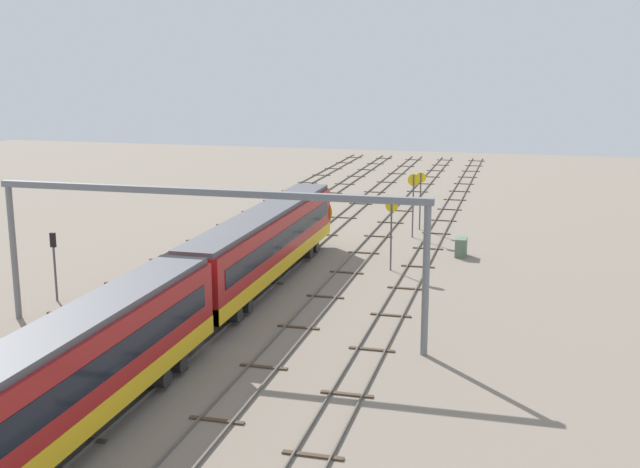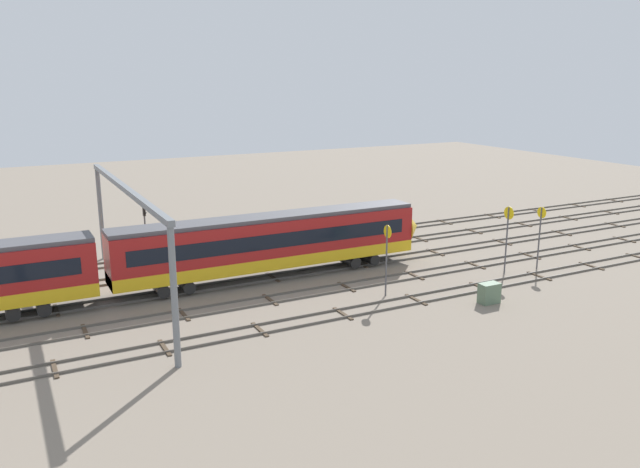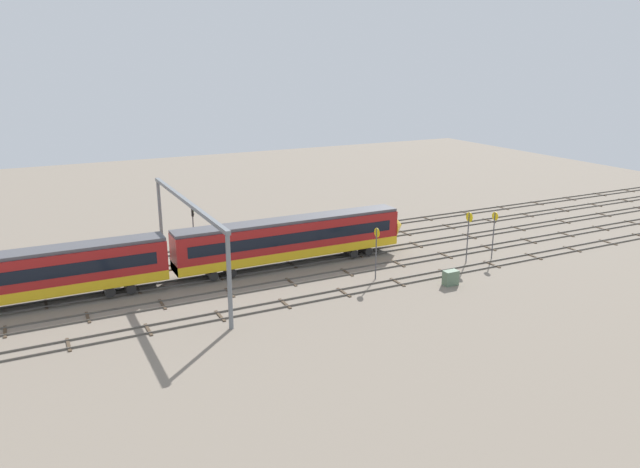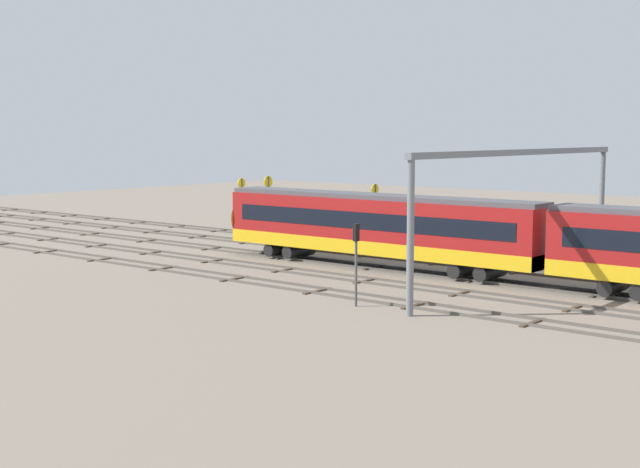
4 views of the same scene
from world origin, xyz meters
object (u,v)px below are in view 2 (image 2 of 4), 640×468
(speed_sign_mid_trackside, at_px, (540,229))
(speed_sign_far_trackside, at_px, (507,230))
(speed_sign_near_foreground, at_px, (387,251))
(relay_cabinet, at_px, (489,293))
(signal_light_trackside_departure, at_px, (145,222))
(overhead_gantry, at_px, (126,210))

(speed_sign_mid_trackside, bearing_deg, speed_sign_far_trackside, 177.10)
(speed_sign_mid_trackside, xyz_separation_m, speed_sign_far_trackside, (-3.31, 0.17, 0.28))
(speed_sign_near_foreground, bearing_deg, speed_sign_mid_trackside, -0.53)
(relay_cabinet, bearing_deg, speed_sign_mid_trackside, 25.88)
(speed_sign_far_trackside, height_order, relay_cabinet, speed_sign_far_trackside)
(speed_sign_near_foreground, bearing_deg, signal_light_trackside_departure, 123.67)
(overhead_gantry, bearing_deg, relay_cabinet, -28.75)
(speed_sign_near_foreground, distance_m, speed_sign_far_trackside, 11.14)
(overhead_gantry, distance_m, speed_sign_mid_trackside, 31.57)
(overhead_gantry, distance_m, speed_sign_far_trackside, 28.31)
(speed_sign_mid_trackside, height_order, speed_sign_far_trackside, speed_sign_far_trackside)
(speed_sign_mid_trackside, xyz_separation_m, relay_cabinet, (-8.99, -4.36, -2.57))
(speed_sign_near_foreground, relative_size, relay_cabinet, 3.58)
(speed_sign_near_foreground, distance_m, signal_light_trackside_departure, 22.61)
(overhead_gantry, bearing_deg, speed_sign_near_foreground, -24.47)
(relay_cabinet, bearing_deg, overhead_gantry, 151.25)
(overhead_gantry, height_order, speed_sign_far_trackside, overhead_gantry)
(speed_sign_far_trackside, distance_m, signal_light_trackside_departure, 30.22)
(speed_sign_mid_trackside, bearing_deg, overhead_gantry, 166.28)
(speed_sign_near_foreground, xyz_separation_m, signal_light_trackside_departure, (-12.53, 18.81, -0.47))
(speed_sign_far_trackside, bearing_deg, speed_sign_mid_trackside, -2.90)
(speed_sign_far_trackside, relative_size, relay_cabinet, 3.77)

